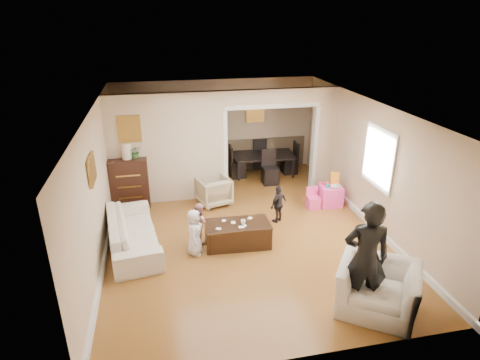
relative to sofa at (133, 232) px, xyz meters
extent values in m
plane|color=#996727|center=(2.20, 0.22, -0.32)|extent=(7.00, 7.00, 0.00)
cube|color=#BFA98C|center=(0.83, 2.02, 0.98)|extent=(2.75, 0.18, 2.60)
cube|color=#BFA98C|center=(4.68, 2.02, 0.98)|extent=(0.55, 0.18, 2.60)
cube|color=#BFA98C|center=(3.30, 2.02, 2.10)|extent=(2.22, 0.18, 0.35)
cube|color=white|center=(4.93, -0.18, 1.23)|extent=(0.03, 0.95, 1.10)
cube|color=brown|center=(0.00, 1.92, 1.53)|extent=(0.45, 0.03, 0.55)
cube|color=brown|center=(-0.51, -0.38, 1.48)|extent=(0.03, 0.55, 0.40)
cube|color=brown|center=(3.30, 3.66, 1.38)|extent=(0.45, 0.03, 0.55)
imported|color=silver|center=(0.00, 0.00, 0.00)|extent=(1.15, 2.31, 0.65)
imported|color=tan|center=(1.80, 1.58, 0.01)|extent=(0.88, 0.89, 0.66)
imported|color=silver|center=(3.71, -2.59, 0.05)|extent=(1.52, 1.49, 0.75)
cube|color=black|center=(-0.11, 1.87, 0.27)|extent=(0.86, 0.48, 1.18)
cylinder|color=beige|center=(-0.11, 1.87, 1.04)|extent=(0.22, 0.22, 0.36)
imported|color=#37662D|center=(0.09, 1.87, 1.01)|extent=(0.27, 0.24, 0.30)
cube|color=#391F12|center=(2.00, -0.34, -0.09)|extent=(1.28, 0.69, 0.47)
imported|color=silver|center=(2.10, -0.39, 0.19)|extent=(0.10, 0.10, 0.09)
cube|color=#FF43A9|center=(4.49, 0.97, -0.08)|extent=(0.54, 0.54, 0.48)
cube|color=yellow|center=(4.61, 1.07, 0.31)|extent=(0.21, 0.09, 0.30)
cylinder|color=#23ACAF|center=(4.39, 0.92, 0.20)|extent=(0.08, 0.08, 0.08)
cube|color=red|center=(4.37, 1.09, 0.18)|extent=(0.09, 0.08, 0.05)
imported|color=beige|center=(4.54, 0.85, 0.18)|extent=(0.24, 0.24, 0.05)
imported|color=black|center=(3.45, 3.15, -0.03)|extent=(1.74, 1.04, 0.59)
imported|color=black|center=(3.46, -2.55, 0.59)|extent=(0.76, 0.60, 1.83)
imported|color=silver|center=(1.15, -0.49, 0.13)|extent=(0.38, 0.50, 0.91)
imported|color=#CF8185|center=(1.30, -0.04, 0.09)|extent=(0.41, 0.47, 0.82)
imported|color=black|center=(3.05, 0.41, 0.10)|extent=(0.52, 0.46, 0.84)
cube|color=white|center=(2.28, -0.17, 0.15)|extent=(0.13, 0.13, 0.00)
cube|color=white|center=(1.60, -0.46, 0.15)|extent=(0.13, 0.12, 0.00)
cube|color=white|center=(1.92, -0.28, 0.15)|extent=(0.10, 0.11, 0.00)
cube|color=white|center=(2.12, -0.45, 0.15)|extent=(0.06, 0.08, 0.00)
cube|color=white|center=(1.76, -0.17, 0.15)|extent=(0.09, 0.11, 0.00)
cube|color=white|center=(2.04, -0.49, 0.15)|extent=(0.12, 0.09, 0.00)
camera|label=1|loc=(0.65, -7.06, 3.91)|focal=30.13mm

